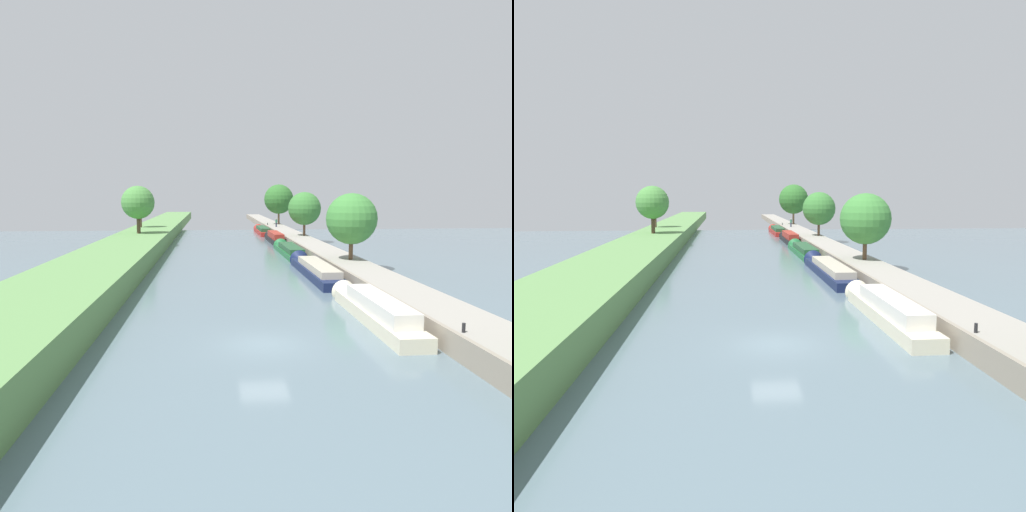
% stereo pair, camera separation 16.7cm
% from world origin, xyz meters
% --- Properties ---
extents(ground_plane, '(160.00, 160.00, 0.00)m').
position_xyz_m(ground_plane, '(0.00, 0.00, 0.00)').
color(ground_plane, slate).
extents(left_grassy_bank, '(7.38, 260.00, 2.03)m').
position_xyz_m(left_grassy_bank, '(-12.43, 0.00, 1.02)').
color(left_grassy_bank, '#5B894C').
rests_on(left_grassy_bank, ground_plane).
extents(right_towpath, '(3.68, 260.00, 1.19)m').
position_xyz_m(right_towpath, '(10.57, 0.00, 0.60)').
color(right_towpath, gray).
rests_on(right_towpath, ground_plane).
extents(stone_quay, '(0.25, 260.00, 1.24)m').
position_xyz_m(stone_quay, '(8.61, 0.00, 0.62)').
color(stone_quay, gray).
rests_on(stone_quay, ground_plane).
extents(narrowboat_cream, '(1.87, 13.34, 2.13)m').
position_xyz_m(narrowboat_cream, '(7.11, 4.26, 0.67)').
color(narrowboat_cream, beige).
rests_on(narrowboat_cream, ground_plane).
extents(narrowboat_navy, '(2.18, 16.62, 2.07)m').
position_xyz_m(narrowboat_navy, '(7.05, 21.07, 0.56)').
color(narrowboat_navy, '#141E42').
rests_on(narrowboat_navy, ground_plane).
extents(narrowboat_green, '(2.15, 15.12, 2.04)m').
position_xyz_m(narrowboat_green, '(7.19, 37.39, 0.50)').
color(narrowboat_green, '#1E6033').
rests_on(narrowboat_green, ground_plane).
extents(narrowboat_black, '(1.80, 13.95, 2.12)m').
position_xyz_m(narrowboat_black, '(7.40, 52.87, 0.67)').
color(narrowboat_black, black).
rests_on(narrowboat_black, ground_plane).
extents(narrowboat_red, '(2.02, 15.89, 1.97)m').
position_xyz_m(narrowboat_red, '(7.16, 69.83, 0.58)').
color(narrowboat_red, maroon).
rests_on(narrowboat_red, ground_plane).
extents(tree_rightbank_midnear, '(4.98, 4.98, 6.49)m').
position_xyz_m(tree_rightbank_midnear, '(11.02, 22.73, 5.18)').
color(tree_rightbank_midnear, brown).
rests_on(tree_rightbank_midnear, right_towpath).
extents(tree_rightbank_midfar, '(5.06, 5.06, 6.69)m').
position_xyz_m(tree_rightbank_midfar, '(11.69, 50.54, 5.35)').
color(tree_rightbank_midfar, brown).
rests_on(tree_rightbank_midfar, right_towpath).
extents(tree_rightbank_far, '(6.21, 6.21, 8.39)m').
position_xyz_m(tree_rightbank_far, '(11.74, 79.69, 6.46)').
color(tree_rightbank_far, brown).
rests_on(tree_rightbank_far, right_towpath).
extents(tree_leftbank_downstream, '(4.64, 4.64, 6.69)m').
position_xyz_m(tree_leftbank_downstream, '(-12.81, 46.48, 6.38)').
color(tree_leftbank_downstream, '#4C3828').
rests_on(tree_leftbank_downstream, left_grassy_bank).
extents(tree_leftbank_upstream, '(3.68, 3.68, 6.49)m').
position_xyz_m(tree_leftbank_upstream, '(-14.31, 59.36, 6.65)').
color(tree_leftbank_upstream, '#4C3828').
rests_on(tree_leftbank_upstream, left_grassy_bank).
extents(person_walking, '(0.34, 0.34, 1.66)m').
position_xyz_m(person_walking, '(10.03, 70.69, 2.07)').
color(person_walking, '#282D42').
rests_on(person_walking, right_towpath).
extents(mooring_bollard_near, '(0.16, 0.16, 0.45)m').
position_xyz_m(mooring_bollard_near, '(9.03, -2.81, 1.42)').
color(mooring_bollard_near, black).
rests_on(mooring_bollard_near, right_towpath).
extents(mooring_bollard_far, '(0.16, 0.16, 0.45)m').
position_xyz_m(mooring_bollard_far, '(9.03, 76.90, 1.42)').
color(mooring_bollard_far, black).
rests_on(mooring_bollard_far, right_towpath).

